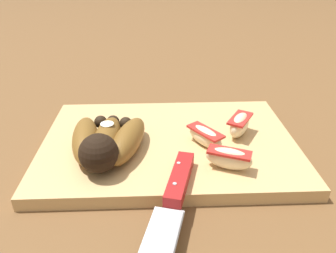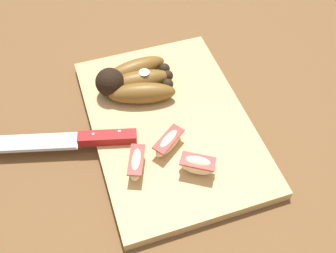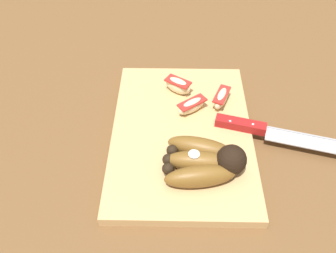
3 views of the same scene
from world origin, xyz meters
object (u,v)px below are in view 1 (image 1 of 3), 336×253
object	(u,v)px
apple_wedge_near	(240,124)
apple_wedge_far	(229,158)
apple_wedge_middle	(205,136)
chefs_knife	(170,206)
banana_bunch	(105,141)

from	to	relation	value
apple_wedge_near	apple_wedge_far	xyz separation A→B (m)	(0.04, 0.09, -0.00)
apple_wedge_near	apple_wedge_middle	xyz separation A→B (m)	(0.06, 0.03, -0.00)
chefs_knife	apple_wedge_far	world-z (taller)	apple_wedge_far
apple_wedge_middle	apple_wedge_far	xyz separation A→B (m)	(-0.02, 0.06, 0.00)
banana_bunch	apple_wedge_middle	world-z (taller)	banana_bunch
chefs_knife	apple_wedge_middle	distance (m)	0.15
chefs_knife	apple_wedge_near	distance (m)	0.21
chefs_knife	apple_wedge_middle	bearing A→B (deg)	-113.08
apple_wedge_near	apple_wedge_middle	distance (m)	0.07
chefs_knife	apple_wedge_near	size ratio (longest dim) A/B	4.35
banana_bunch	apple_wedge_near	size ratio (longest dim) A/B	2.30
apple_wedge_middle	banana_bunch	bearing A→B (deg)	7.40
apple_wedge_near	apple_wedge_far	bearing A→B (deg)	68.46
banana_bunch	apple_wedge_near	xyz separation A→B (m)	(-0.21, -0.05, -0.00)
apple_wedge_near	apple_wedge_middle	bearing A→B (deg)	25.77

